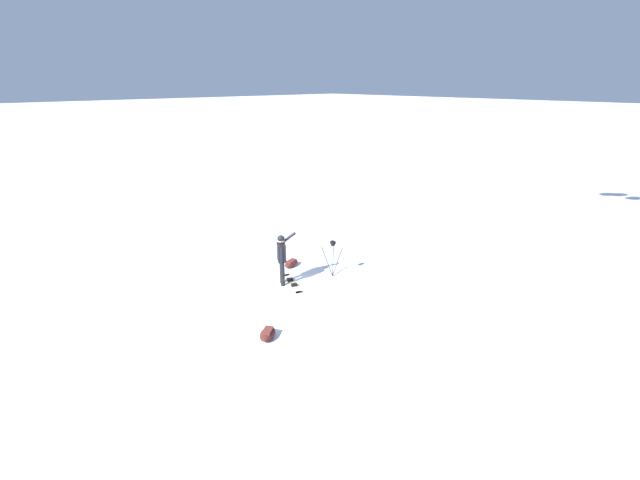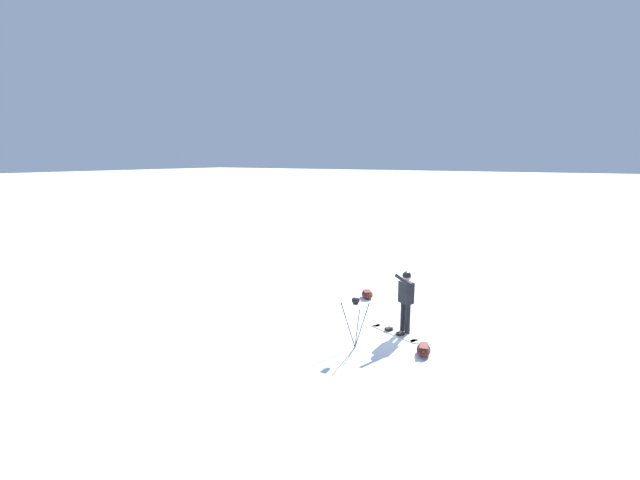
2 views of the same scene
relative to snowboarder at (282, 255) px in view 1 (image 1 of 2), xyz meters
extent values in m
plane|color=white|center=(0.32, 0.58, -1.08)|extent=(300.00, 300.00, 0.00)
cylinder|color=black|center=(-0.05, -0.10, -0.65)|extent=(0.14, 0.14, 0.85)
cylinder|color=black|center=(0.06, 0.09, -0.65)|extent=(0.14, 0.14, 0.85)
cube|color=black|center=(0.01, -0.01, 0.08)|extent=(0.43, 0.48, 0.61)
sphere|color=tan|center=(0.01, -0.01, 0.52)|extent=(0.23, 0.23, 0.23)
sphere|color=black|center=(0.01, -0.01, 0.55)|extent=(0.24, 0.24, 0.24)
cylinder|color=black|center=(-0.31, -0.03, 0.49)|extent=(0.52, 0.36, 0.42)
cylinder|color=black|center=(0.13, 0.16, 0.08)|extent=(0.09, 0.09, 0.61)
cube|color=beige|center=(-0.25, 0.20, -1.07)|extent=(0.80, 1.52, 0.02)
cylinder|color=beige|center=(-0.51, -0.51, -1.07)|extent=(0.28, 0.28, 0.02)
cylinder|color=beige|center=(0.02, 0.91, -1.07)|extent=(0.28, 0.28, 0.02)
cube|color=black|center=(-0.32, 0.00, -1.02)|extent=(0.24, 0.20, 0.08)
cube|color=black|center=(-0.17, 0.41, -1.02)|extent=(0.24, 0.20, 0.08)
ellipsoid|color=#4C1E19|center=(2.30, 2.26, -0.96)|extent=(0.75, 0.69, 0.25)
cube|color=brown|center=(2.30, 2.26, -0.87)|extent=(0.45, 0.41, 0.08)
cylinder|color=#262628|center=(-1.70, 0.91, -0.50)|extent=(0.09, 0.42, 1.17)
cylinder|color=#262628|center=(-1.82, 0.58, -0.50)|extent=(0.33, 0.30, 1.17)
cylinder|color=#262628|center=(-1.51, 0.59, -0.50)|extent=(0.35, 0.27, 1.17)
cube|color=black|center=(-1.67, 0.71, 0.11)|extent=(0.10, 0.10, 0.06)
cube|color=black|center=(-1.67, 0.71, 0.19)|extent=(0.12, 0.16, 0.10)
ellipsoid|color=#4C1E19|center=(-1.15, -0.94, -0.96)|extent=(0.77, 0.53, 0.24)
cube|color=brown|center=(-1.15, -0.94, -0.88)|extent=(0.46, 0.32, 0.08)
camera|label=1|loc=(7.95, 10.38, 5.41)|focal=23.94mm
camera|label=2|loc=(-11.60, -4.30, 3.77)|focal=25.55mm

